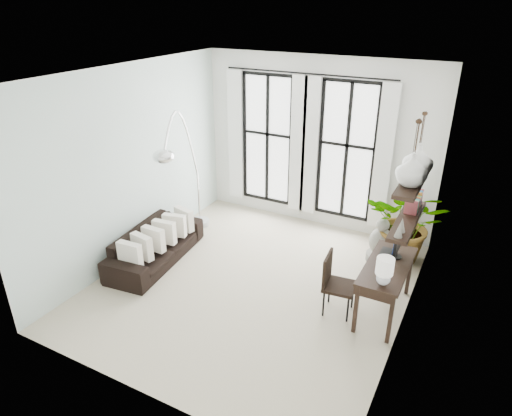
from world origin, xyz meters
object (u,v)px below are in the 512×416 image
Objects in this scene: desk_chair at (334,280)px; arc_lamp at (180,142)px; sofa at (155,245)px; buddha at (380,243)px; desk at (386,270)px; plant at (407,223)px.

arc_lamp is (-3.01, 0.66, 1.39)m from desk_chair.
buddha is at bearing -68.71° from sofa.
desk is 1.69× the size of buddha.
arc_lamp is (-3.64, 0.41, 1.17)m from desk.
desk is at bearing -74.90° from buddha.
desk_chair is (-0.64, -0.25, -0.22)m from desk.
plant reaches higher than desk.
arc_lamp reaches higher than desk.
desk is 0.54× the size of arc_lamp.
arc_lamp is (0.10, 0.75, 1.61)m from sofa.
arc_lamp reaches higher than buddha.
arc_lamp reaches higher than plant.
desk_chair is 1.71m from buddha.
buddha is at bearing -147.72° from plant.
sofa is 4.22m from plant.
plant is 3.99m from arc_lamp.
arc_lamp is at bearing 173.55° from desk.
desk_chair is at bearing -158.89° from desk.
plant is 1.65m from desk.
desk reaches higher than sofa.
desk_chair is at bearing -107.36° from plant.
sofa is 3.12m from desk_chair.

